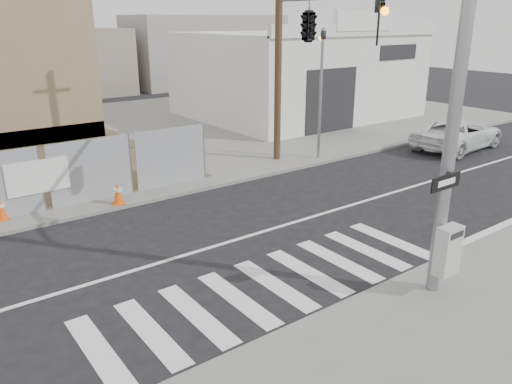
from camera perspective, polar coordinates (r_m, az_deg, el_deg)
ground at (r=13.14m, az=-4.72°, el=-6.20°), size 100.00×100.00×0.00m
sidewalk_far at (r=25.54m, az=-21.72°, el=5.19°), size 50.00×20.00×0.12m
signal_pole at (r=11.91m, az=10.75°, el=14.83°), size 0.96×5.87×7.00m
far_signal_pole at (r=20.58m, az=7.48°, el=13.01°), size 0.16×0.20×5.60m
concrete_wall_right at (r=24.99m, az=-23.84°, el=12.41°), size 5.50×1.30×8.00m
auto_shop at (r=30.84m, az=4.68°, el=13.31°), size 12.00×10.20×5.95m
utility_pole_right at (r=20.15m, az=2.60°, el=17.94°), size 1.60×0.28×10.00m
suv at (r=24.65m, az=22.11°, el=6.20°), size 5.15×2.65×1.39m
traffic_cone_c at (r=16.11m, az=-27.14°, el=-1.75°), size 0.38×0.38×0.67m
traffic_cone_d at (r=16.15m, az=-15.50°, el=-0.14°), size 0.46×0.46×0.73m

